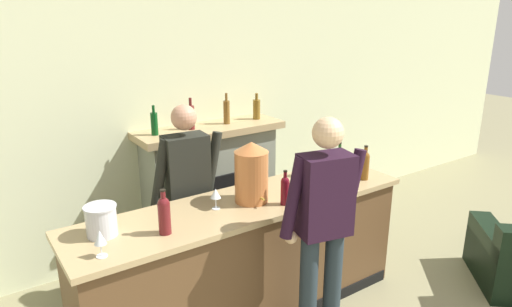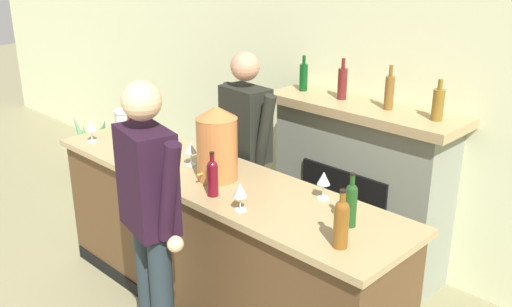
# 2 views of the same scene
# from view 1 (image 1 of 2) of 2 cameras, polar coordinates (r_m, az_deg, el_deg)

# --- Properties ---
(wall_back_panel) EXTENTS (12.00, 0.07, 2.75)m
(wall_back_panel) POSITION_cam_1_polar(r_m,az_deg,el_deg) (4.63, -12.86, 3.70)
(wall_back_panel) COLOR beige
(wall_back_panel) RESTS_ON ground_plane
(bar_counter) EXTENTS (2.80, 0.70, 1.01)m
(bar_counter) POSITION_cam_1_polar(r_m,az_deg,el_deg) (3.81, -1.16, -13.05)
(bar_counter) COLOR #533820
(bar_counter) RESTS_ON ground_plane
(fireplace_stone) EXTENTS (1.52, 0.52, 1.65)m
(fireplace_stone) POSITION_cam_1_polar(r_m,az_deg,el_deg) (4.82, -5.63, -4.13)
(fireplace_stone) COLOR gray
(fireplace_stone) RESTS_ON ground_plane
(person_customer) EXTENTS (0.65, 0.36, 1.79)m
(person_customer) POSITION_cam_1_polar(r_m,az_deg,el_deg) (3.24, 8.37, -9.27)
(person_customer) COLOR #202B31
(person_customer) RESTS_ON ground_plane
(person_bartender) EXTENTS (0.66, 0.33, 1.73)m
(person_bartender) POSITION_cam_1_polar(r_m,az_deg,el_deg) (3.92, -8.53, -5.07)
(person_bartender) COLOR #454333
(person_bartender) RESTS_ON ground_plane
(copper_dispenser) EXTENTS (0.27, 0.30, 0.48)m
(copper_dispenser) POSITION_cam_1_polar(r_m,az_deg,el_deg) (3.51, -0.58, -2.31)
(copper_dispenser) COLOR #BC6D38
(copper_dispenser) RESTS_ON bar_counter
(ice_bucket_steel) EXTENTS (0.21, 0.21, 0.21)m
(ice_bucket_steel) POSITION_cam_1_polar(r_m,az_deg,el_deg) (3.20, -18.78, -7.94)
(ice_bucket_steel) COLOR silver
(ice_bucket_steel) RESTS_ON bar_counter
(wine_bottle_rose_blush) EXTENTS (0.06, 0.06, 0.31)m
(wine_bottle_rose_blush) POSITION_cam_1_polar(r_m,az_deg,el_deg) (4.19, 10.35, -0.85)
(wine_bottle_rose_blush) COLOR #1B4317
(wine_bottle_rose_blush) RESTS_ON bar_counter
(wine_bottle_cabernet_heavy) EXTENTS (0.07, 0.07, 0.28)m
(wine_bottle_cabernet_heavy) POSITION_cam_1_polar(r_m,az_deg,el_deg) (3.50, 3.64, -4.48)
(wine_bottle_cabernet_heavy) COLOR #5E0D19
(wine_bottle_cabernet_heavy) RESTS_ON bar_counter
(wine_bottle_riesling_slim) EXTENTS (0.08, 0.08, 0.31)m
(wine_bottle_riesling_slim) POSITION_cam_1_polar(r_m,az_deg,el_deg) (4.11, 13.45, -1.32)
(wine_bottle_riesling_slim) COLOR brown
(wine_bottle_riesling_slim) RESTS_ON bar_counter
(wine_bottle_burgundy_dark) EXTENTS (0.08, 0.08, 0.32)m
(wine_bottle_burgundy_dark) POSITION_cam_1_polar(r_m,az_deg,el_deg) (3.10, -11.40, -7.39)
(wine_bottle_burgundy_dark) COLOR #5B1619
(wine_bottle_burgundy_dark) RESTS_ON bar_counter
(wine_glass_mid_counter) EXTENTS (0.08, 0.08, 0.17)m
(wine_glass_mid_counter) POSITION_cam_1_polar(r_m,az_deg,el_deg) (4.11, 5.47, -1.17)
(wine_glass_mid_counter) COLOR silver
(wine_glass_mid_counter) RESTS_ON bar_counter
(wine_glass_front_right) EXTENTS (0.08, 0.08, 0.16)m
(wine_glass_front_right) POSITION_cam_1_polar(r_m,az_deg,el_deg) (3.43, -5.07, -5.08)
(wine_glass_front_right) COLOR silver
(wine_glass_front_right) RESTS_ON bar_counter
(wine_glass_front_left) EXTENTS (0.08, 0.08, 0.17)m
(wine_glass_front_left) POSITION_cam_1_polar(r_m,az_deg,el_deg) (3.64, 7.19, -3.78)
(wine_glass_front_left) COLOR silver
(wine_glass_front_left) RESTS_ON bar_counter
(wine_glass_back_row) EXTENTS (0.07, 0.07, 0.18)m
(wine_glass_back_row) POSITION_cam_1_polar(r_m,az_deg,el_deg) (2.94, -18.93, -10.00)
(wine_glass_back_row) COLOR silver
(wine_glass_back_row) RESTS_ON bar_counter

